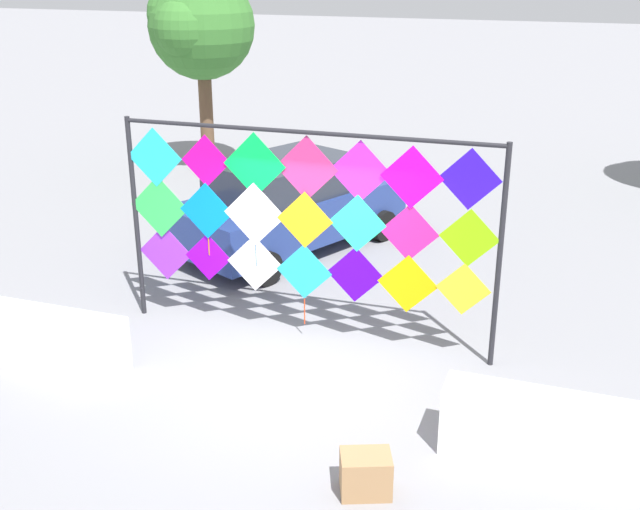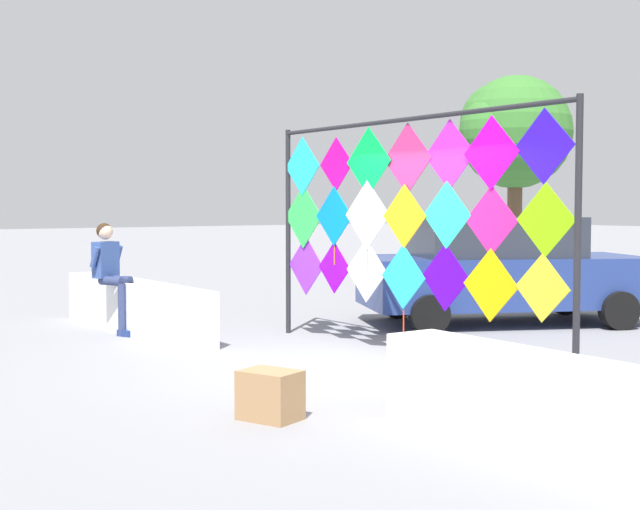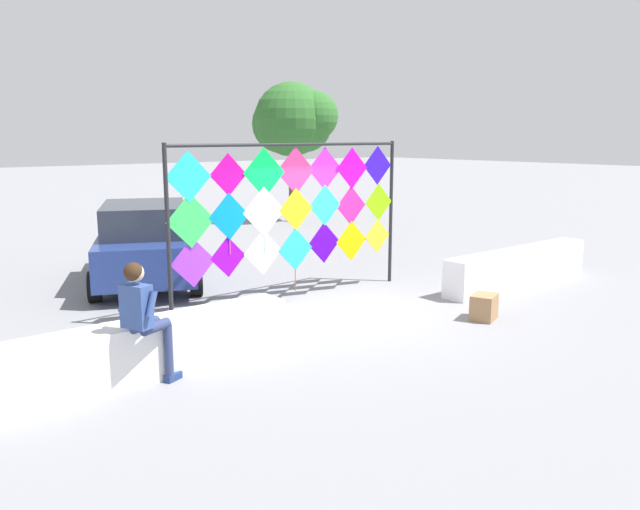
{
  "view_description": "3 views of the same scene",
  "coord_description": "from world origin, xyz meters",
  "views": [
    {
      "loc": [
        3.11,
        -7.7,
        4.93
      ],
      "look_at": [
        0.17,
        0.77,
        1.48
      ],
      "focal_mm": 43.63,
      "sensor_mm": 36.0,
      "label": 1
    },
    {
      "loc": [
        7.86,
        -5.5,
        1.85
      ],
      "look_at": [
        -0.65,
        0.39,
        1.26
      ],
      "focal_mm": 49.31,
      "sensor_mm": 36.0,
      "label": 2
    },
    {
      "loc": [
        -7.08,
        -7.74,
        3.01
      ],
      "look_at": [
        -0.13,
        0.78,
        0.94
      ],
      "focal_mm": 35.42,
      "sensor_mm": 36.0,
      "label": 3
    }
  ],
  "objects": [
    {
      "name": "plaza_ledge_left",
      "position": [
        -4.1,
        -0.49,
        0.37
      ],
      "size": [
        4.19,
        0.52,
        0.74
      ],
      "primitive_type": "cube",
      "color": "white",
      "rests_on": "ground"
    },
    {
      "name": "cardboard_box_large",
      "position": [
        1.46,
        -1.6,
        0.21
      ],
      "size": [
        0.59,
        0.52,
        0.43
      ],
      "primitive_type": "cube",
      "rotation": [
        0.0,
        0.0,
        0.38
      ],
      "color": "#9E754C",
      "rests_on": "ground"
    },
    {
      "name": "ground",
      "position": [
        0.0,
        0.0,
        0.0
      ],
      "size": [
        120.0,
        120.0,
        0.0
      ],
      "primitive_type": "plane",
      "color": "gray"
    },
    {
      "name": "plaza_ledge_right",
      "position": [
        4.1,
        -0.49,
        0.37
      ],
      "size": [
        4.19,
        0.52,
        0.74
      ],
      "primitive_type": "cube",
      "color": "white",
      "rests_on": "ground"
    },
    {
      "name": "parked_car",
      "position": [
        -1.73,
        4.54,
        0.84
      ],
      "size": [
        3.47,
        4.66,
        1.66
      ],
      "color": "navy",
      "rests_on": "ground"
    },
    {
      "name": "kite_display_rack",
      "position": [
        -0.29,
        1.35,
        1.8
      ],
      "size": [
        5.13,
        0.18,
        2.92
      ],
      "color": "#232328",
      "rests_on": "ground"
    },
    {
      "name": "seated_vendor",
      "position": [
        -4.13,
        -0.83,
        0.94
      ],
      "size": [
        0.76,
        0.61,
        1.59
      ],
      "color": "navy",
      "rests_on": "ground"
    },
    {
      "name": "tree_palm_like",
      "position": [
        -5.67,
        8.89,
        3.46
      ],
      "size": [
        2.47,
        2.58,
        4.67
      ],
      "color": "brown",
      "rests_on": "ground"
    }
  ]
}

